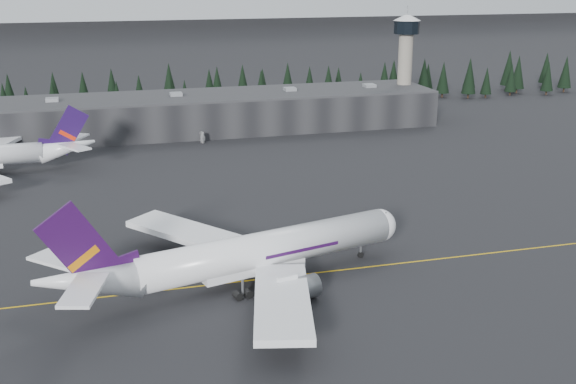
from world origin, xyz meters
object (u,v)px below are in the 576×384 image
object	(u,v)px
gse_vehicle_a	(54,156)
gse_vehicle_b	(203,141)
control_tower	(405,55)
terminal	(206,113)
jet_main	(237,256)

from	to	relation	value
gse_vehicle_a	gse_vehicle_b	distance (m)	46.04
control_tower	gse_vehicle_b	world-z (taller)	control_tower
terminal	gse_vehicle_a	world-z (taller)	terminal
jet_main	gse_vehicle_a	xyz separation A→B (m)	(-33.86, 102.87, -5.03)
jet_main	gse_vehicle_b	size ratio (longest dim) A/B	17.40
jet_main	gse_vehicle_a	distance (m)	108.42
jet_main	gse_vehicle_a	bearing A→B (deg)	93.99
terminal	jet_main	distance (m)	129.73
control_tower	terminal	bearing A→B (deg)	-177.71
gse_vehicle_b	jet_main	bearing A→B (deg)	-35.83
gse_vehicle_a	control_tower	bearing A→B (deg)	15.11
gse_vehicle_a	gse_vehicle_b	xyz separation A→B (m)	(45.43, 7.43, -0.03)
control_tower	jet_main	bearing A→B (deg)	-124.57
control_tower	gse_vehicle_b	size ratio (longest dim) A/B	9.69
control_tower	gse_vehicle_b	distance (m)	85.18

